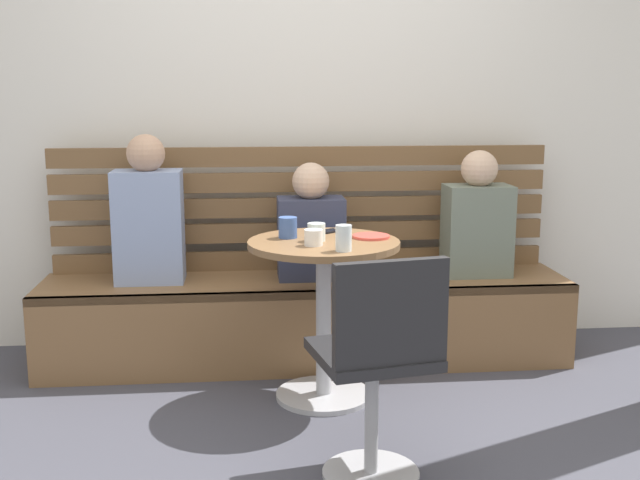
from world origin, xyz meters
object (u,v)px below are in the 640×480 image
Objects in this scene: cup_mug_blue at (288,228)px; cup_water_clear at (344,238)px; phone_on_table at (326,232)px; cafe_table at (324,289)px; person_child_middle at (477,220)px; booth_bench at (306,320)px; person_child_left at (311,228)px; cup_glass_short at (316,232)px; cup_ceramic_white at (314,238)px; white_chair at (379,361)px; plate_small at (371,236)px; person_adult at (148,217)px.

cup_water_clear is (0.21, -0.32, 0.01)m from cup_mug_blue.
cup_water_clear is 0.79× the size of phone_on_table.
person_child_middle is at bearing 31.25° from cafe_table.
booth_bench is at bearing -21.70° from phone_on_table.
phone_on_table is (0.04, -0.34, 0.04)m from person_child_left.
phone_on_table is (0.07, -0.30, 0.52)m from booth_bench.
cup_mug_blue reaches higher than cup_glass_short.
cup_ceramic_white is (0.10, -0.19, -0.01)m from cup_mug_blue.
white_chair is 10.63× the size of cup_glass_short.
cup_glass_short is at bearing 77.82° from cup_ceramic_white.
person_child_middle is 3.85× the size of plate_small.
cup_mug_blue is 0.68× the size of phone_on_table.
cup_ceramic_white reaches higher than cafe_table.
cup_mug_blue is at bearing 144.75° from cup_glass_short.
person_child_left is at bearing 95.27° from cup_water_clear.
person_adult reaches higher than cup_glass_short.
person_child_left is (-0.12, 1.35, 0.24)m from white_chair.
cup_glass_short reaches higher than plate_small.
cup_mug_blue reaches higher than booth_bench.
cafe_table is 0.82m from white_chair.
cafe_table is 1.02m from person_adult.
booth_bench is 1.03m from person_child_middle.
person_child_middle is at bearing 36.46° from plate_small.
person_adult is 9.33× the size of cup_ceramic_white.
cup_glass_short is (-0.14, 0.81, 0.32)m from white_chair.
cafe_table is 0.28m from cup_ceramic_white.
person_child_left is 0.54m from plate_small.
cup_mug_blue is 1.19× the size of cup_glass_short.
cup_water_clear is (0.07, -0.77, 0.09)m from person_child_left.
cup_water_clear is at bearing -136.70° from person_child_middle.
cup_ceramic_white is at bearing -145.63° from person_child_middle.
booth_bench is at bearing 88.60° from cup_ceramic_white.
white_chair is 0.91m from plate_small.
person_child_left is at bearing 95.22° from white_chair.
person_adult is 1.16m from plate_small.
plate_small is at bearing -60.08° from booth_bench.
phone_on_table is (0.86, -0.34, -0.03)m from person_adult.
person_adult is at bearing 140.45° from cup_ceramic_white.
white_chair is 8.95× the size of cup_mug_blue.
person_child_left reaches higher than cup_glass_short.
cup_water_clear is (-0.80, -0.75, 0.07)m from person_child_middle.
person_child_left is 0.65m from cup_ceramic_white.
cup_mug_blue is 0.38m from cup_water_clear.
person_adult is at bearing 155.16° from plate_small.
cup_water_clear is at bearing -82.34° from booth_bench.
person_child_middle is (0.87, -0.02, 0.03)m from person_child_left.
person_child_middle reaches higher than phone_on_table.
cafe_table is at bearing -28.10° from cup_mug_blue.
cup_mug_blue is 0.86× the size of cup_water_clear.
person_adult is (-0.79, 0.03, 0.55)m from booth_bench.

